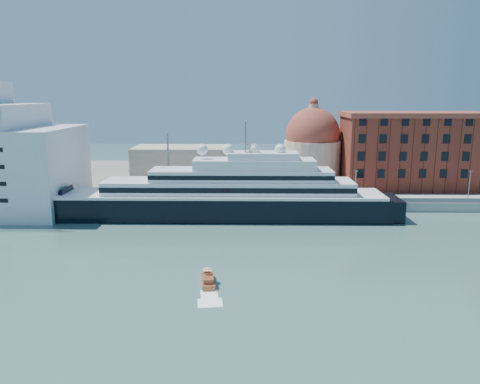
{
  "coord_description": "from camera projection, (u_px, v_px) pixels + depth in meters",
  "views": [
    {
      "loc": [
        1.14,
        -91.18,
        30.55
      ],
      "look_at": [
        -0.5,
        18.0,
        7.61
      ],
      "focal_mm": 35.0,
      "sensor_mm": 36.0,
      "label": 1
    }
  ],
  "objects": [
    {
      "name": "ground",
      "position": [
        241.0,
        246.0,
        95.52
      ],
      "size": [
        400.0,
        400.0,
        0.0
      ],
      "primitive_type": "plane",
      "color": "#345A56",
      "rests_on": "ground"
    },
    {
      "name": "church",
      "position": [
        263.0,
        157.0,
        149.66
      ],
      "size": [
        66.0,
        18.0,
        25.5
      ],
      "color": "beige",
      "rests_on": "land"
    },
    {
      "name": "land",
      "position": [
        244.0,
        177.0,
        168.7
      ],
      "size": [
        260.0,
        72.0,
        2.0
      ],
      "primitive_type": "cube",
      "color": "slate",
      "rests_on": "ground"
    },
    {
      "name": "superyacht",
      "position": [
        210.0,
        199.0,
        117.15
      ],
      "size": [
        93.54,
        12.97,
        27.96
      ],
      "color": "black",
      "rests_on": "ground"
    },
    {
      "name": "lamp_posts",
      "position": [
        195.0,
        173.0,
        125.26
      ],
      "size": [
        120.8,
        2.4,
        18.0
      ],
      "color": "slate",
      "rests_on": "quay"
    },
    {
      "name": "quay_fence",
      "position": [
        243.0,
        200.0,
        123.75
      ],
      "size": [
        180.0,
        0.1,
        1.2
      ],
      "primitive_type": "cube",
      "color": "slate",
      "rests_on": "quay"
    },
    {
      "name": "service_barge",
      "position": [
        106.0,
        214.0,
        117.48
      ],
      "size": [
        14.48,
        8.4,
        3.09
      ],
      "rotation": [
        0.0,
        0.0,
        0.3
      ],
      "color": "white",
      "rests_on": "ground"
    },
    {
      "name": "warehouse",
      "position": [
        413.0,
        150.0,
        142.81
      ],
      "size": [
        43.0,
        19.0,
        23.25
      ],
      "color": "maroon",
      "rests_on": "land"
    },
    {
      "name": "water_taxi",
      "position": [
        208.0,
        280.0,
        76.37
      ],
      "size": [
        2.77,
        6.35,
        2.92
      ],
      "rotation": [
        0.0,
        0.0,
        0.12
      ],
      "color": "brown",
      "rests_on": "ground"
    },
    {
      "name": "quay",
      "position": [
        243.0,
        203.0,
        128.53
      ],
      "size": [
        180.0,
        10.0,
        2.5
      ],
      "primitive_type": "cube",
      "color": "gray",
      "rests_on": "ground"
    }
  ]
}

